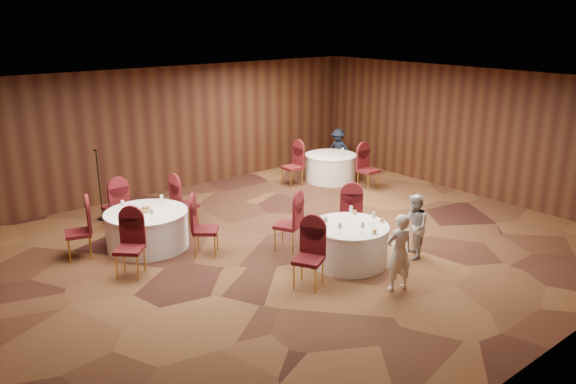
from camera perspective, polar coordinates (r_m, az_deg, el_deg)
ground at (r=11.13m, az=-0.15°, el=-5.84°), size 12.00×12.00×0.00m
room_shell at (r=10.51m, az=-0.16°, el=4.04°), size 12.00×12.00×12.00m
table_main at (r=10.49m, az=6.20°, el=-5.25°), size 1.46×1.46×0.74m
table_left at (r=11.47m, az=-14.10°, el=-3.66°), size 1.62×1.62×0.74m
table_right at (r=15.65m, az=4.35°, el=2.52°), size 1.43×1.43×0.74m
chairs_main at (r=10.70m, az=2.92°, el=-3.96°), size 2.90×2.18×1.00m
chairs_left at (r=11.43m, az=-14.45°, el=-3.10°), size 2.97×2.97×1.00m
chairs_right at (r=15.03m, az=4.28°, el=2.38°), size 1.89×2.06×1.00m
tabletop_main at (r=10.34m, az=7.25°, el=-2.83°), size 1.14×1.09×0.22m
tabletop_left at (r=11.32m, az=-14.26°, el=-1.55°), size 0.84×0.89×0.22m
tabletop_right at (r=15.44m, az=5.59°, el=4.28°), size 0.08×0.08×0.22m
mic_stand at (r=13.26m, az=-18.48°, el=-0.71°), size 0.24×0.24×1.61m
woman_a at (r=9.50m, az=11.21°, el=-6.04°), size 0.56×0.45×1.35m
woman_b at (r=10.82m, az=12.68°, el=-3.45°), size 0.74×0.77×1.24m
man_c at (r=16.78m, az=5.10°, el=4.35°), size 0.70×0.89×1.21m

